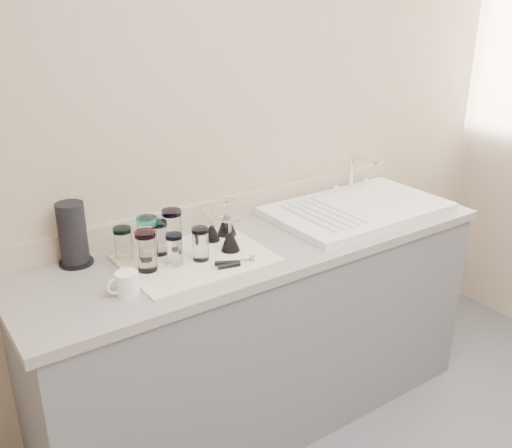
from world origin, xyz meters
TOP-DOWN VIEW (x-y plane):
  - counter_unit at (0.00, 1.20)m, footprint 2.06×0.62m
  - sink_unit at (0.55, 1.20)m, footprint 0.82×0.50m
  - dish_towel at (-0.32, 1.19)m, footprint 0.55×0.42m
  - tumbler_teal at (-0.55, 1.31)m, footprint 0.07×0.07m
  - tumbler_cyan at (-0.46, 1.30)m, footprint 0.08×0.08m
  - tumbler_purple at (-0.34, 1.33)m, footprint 0.08×0.08m
  - tumbler_magenta at (-0.51, 1.19)m, footprint 0.08×0.08m
  - tumbler_blue at (-0.41, 1.18)m, footprint 0.06×0.06m
  - tumbler_lavender at (-0.31, 1.16)m, footprint 0.07×0.07m
  - tumbler_extra at (-0.41, 1.30)m, footprint 0.07×0.07m
  - goblet_back_left at (-0.18, 1.29)m, footprint 0.07×0.07m
  - goblet_back_right at (-0.10, 1.31)m, footprint 0.08×0.08m
  - goblet_front_left at (-0.17, 1.17)m, footprint 0.08×0.08m
  - can_opener at (-0.23, 1.04)m, footprint 0.15×0.09m
  - white_mug at (-0.64, 1.08)m, footprint 0.12×0.09m
  - paper_towel_roll at (-0.71, 1.41)m, footprint 0.13×0.13m

SIDE VIEW (x-z plane):
  - counter_unit at x=0.00m, z-range 0.00..0.90m
  - dish_towel at x=-0.32m, z-range 0.90..0.91m
  - can_opener at x=-0.23m, z-range 0.91..0.93m
  - sink_unit at x=0.55m, z-range 0.81..1.03m
  - white_mug at x=-0.64m, z-range 0.90..0.98m
  - goblet_back_left at x=-0.18m, z-range 0.89..1.01m
  - goblet_front_left at x=-0.17m, z-range 0.89..1.02m
  - goblet_back_right at x=-0.10m, z-range 0.88..1.03m
  - tumbler_blue at x=-0.41m, z-range 0.91..1.03m
  - tumbler_lavender at x=-0.31m, z-range 0.91..1.04m
  - tumbler_extra at x=-0.41m, z-range 0.91..1.04m
  - tumbler_teal at x=-0.55m, z-range 0.91..1.04m
  - tumbler_magenta at x=-0.51m, z-range 0.91..1.06m
  - tumbler_purple at x=-0.34m, z-range 0.91..1.06m
  - tumbler_cyan at x=-0.46m, z-range 0.91..1.07m
  - paper_towel_roll at x=-0.71m, z-range 0.90..1.14m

